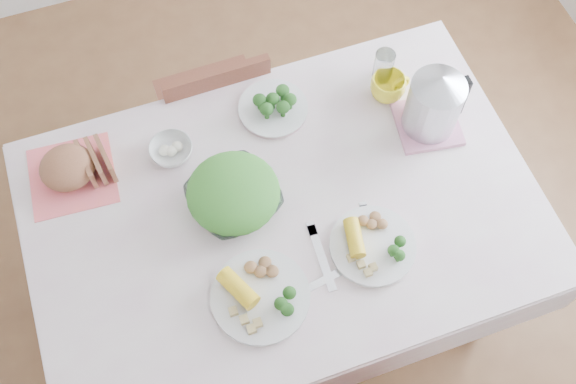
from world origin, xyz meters
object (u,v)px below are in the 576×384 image
object	(u,v)px
dinner_plate_left	(261,297)
yellow_mug	(388,87)
dinner_plate_right	(373,246)
electric_kettle	(434,103)
chair_far	(211,98)
salad_bowl	(234,198)
dining_table	(284,257)

from	to	relation	value
dinner_plate_left	yellow_mug	world-z (taller)	yellow_mug
dinner_plate_right	electric_kettle	xyz separation A→B (m)	(0.32, 0.33, 0.11)
chair_far	dinner_plate_right	size ratio (longest dim) A/B	3.34
salad_bowl	electric_kettle	world-z (taller)	electric_kettle
yellow_mug	electric_kettle	size ratio (longest dim) A/B	0.49
dining_table	chair_far	size ratio (longest dim) A/B	1.68
chair_far	dinner_plate_right	bearing A→B (deg)	105.66
dining_table	yellow_mug	bearing A→B (deg)	31.60
chair_far	electric_kettle	xyz separation A→B (m)	(0.58, -0.54, 0.42)
dinner_plate_right	dinner_plate_left	bearing A→B (deg)	-173.93
electric_kettle	chair_far	bearing A→B (deg)	125.60
salad_bowl	electric_kettle	bearing A→B (deg)	5.19
dinner_plate_left	dining_table	bearing A→B (deg)	57.54
salad_bowl	dinner_plate_right	world-z (taller)	salad_bowl
chair_far	electric_kettle	bearing A→B (deg)	136.36
electric_kettle	dining_table	bearing A→B (deg)	-177.94
electric_kettle	dinner_plate_left	bearing A→B (deg)	-163.12
dinner_plate_left	dinner_plate_right	xyz separation A→B (m)	(0.35, 0.04, 0.00)
salad_bowl	dinner_plate_left	world-z (taller)	salad_bowl
chair_far	salad_bowl	distance (m)	0.69
dining_table	dinner_plate_right	xyz separation A→B (m)	(0.20, -0.20, 0.40)
salad_bowl	dinner_plate_right	bearing A→B (deg)	-39.26
dining_table	electric_kettle	xyz separation A→B (m)	(0.52, 0.13, 0.51)
dinner_plate_right	salad_bowl	bearing A→B (deg)	140.74
salad_bowl	dinner_plate_left	distance (m)	0.31
dinner_plate_left	electric_kettle	world-z (taller)	electric_kettle
yellow_mug	electric_kettle	distance (m)	0.18
chair_far	electric_kettle	world-z (taller)	electric_kettle
dinner_plate_left	yellow_mug	bearing A→B (deg)	40.64
salad_bowl	electric_kettle	xyz separation A→B (m)	(0.65, 0.06, 0.09)
dining_table	dinner_plate_right	bearing A→B (deg)	-45.50
dinner_plate_left	dinner_plate_right	size ratio (longest dim) A/B	1.11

